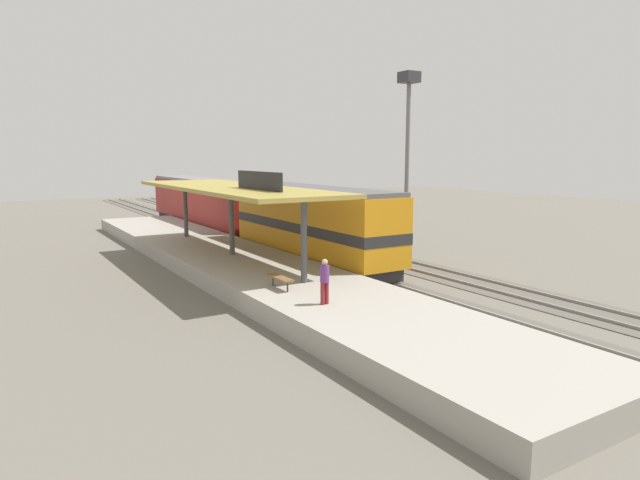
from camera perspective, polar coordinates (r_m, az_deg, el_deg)
ground_plane at (r=34.23m, az=1.21°, el=-1.97°), size 120.00×120.00×0.00m
track_near at (r=33.20m, az=-1.69°, el=-2.25°), size 3.20×110.00×0.16m
track_far at (r=35.68m, az=4.73°, el=-1.50°), size 3.20×110.00×0.16m
platform at (r=31.12m, az=-9.05°, el=-2.32°), size 6.00×44.00×0.90m
station_canopy at (r=30.52m, az=-9.17°, el=5.20°), size 5.20×18.00×4.70m
platform_bench at (r=22.87m, az=-4.17°, el=-3.96°), size 0.44×1.70×0.50m
locomotive at (r=32.05m, az=-0.90°, el=1.67°), size 2.93×14.43×4.44m
passenger_carriage_single at (r=48.34m, az=-11.91°, el=3.76°), size 2.90×20.00×4.24m
freight_car at (r=41.41m, az=-1.21°, el=2.66°), size 2.80×12.00×3.54m
light_mast at (r=37.03m, az=9.12°, el=11.79°), size 1.10×1.10×11.70m
person_waiting at (r=20.32m, az=0.49°, el=-4.08°), size 0.34×0.34×1.71m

